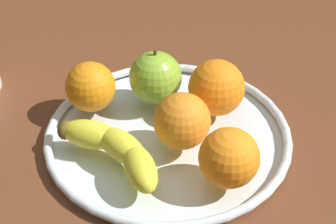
{
  "coord_description": "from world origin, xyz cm",
  "views": [
    {
      "loc": [
        -28.29,
        45.18,
        46.97
      ],
      "look_at": [
        0.0,
        0.0,
        4.8
      ],
      "focal_mm": 54.43,
      "sensor_mm": 36.0,
      "label": 1
    }
  ],
  "objects_px": {
    "fruit_bowl": "(168,134)",
    "orange_center": "(182,121)",
    "orange_back_right": "(216,88)",
    "orange_front_right": "(229,158)",
    "apple": "(156,77)",
    "banana": "(115,148)",
    "orange_front_left": "(90,87)"
  },
  "relations": [
    {
      "from": "fruit_bowl",
      "to": "orange_center",
      "type": "distance_m",
      "value": 0.06
    },
    {
      "from": "orange_back_right",
      "to": "orange_front_right",
      "type": "xyz_separation_m",
      "value": [
        -0.08,
        0.11,
        -0.0
      ]
    },
    {
      "from": "orange_back_right",
      "to": "fruit_bowl",
      "type": "bearing_deg",
      "value": 64.04
    },
    {
      "from": "fruit_bowl",
      "to": "orange_center",
      "type": "xyz_separation_m",
      "value": [
        -0.03,
        0.01,
        0.05
      ]
    },
    {
      "from": "fruit_bowl",
      "to": "apple",
      "type": "xyz_separation_m",
      "value": [
        0.05,
        -0.05,
        0.05
      ]
    },
    {
      "from": "apple",
      "to": "fruit_bowl",
      "type": "bearing_deg",
      "value": 136.45
    },
    {
      "from": "orange_center",
      "to": "orange_front_right",
      "type": "distance_m",
      "value": 0.09
    },
    {
      "from": "banana",
      "to": "apple",
      "type": "height_order",
      "value": "apple"
    },
    {
      "from": "apple",
      "to": "orange_back_right",
      "type": "xyz_separation_m",
      "value": [
        -0.09,
        -0.02,
        0.0
      ]
    },
    {
      "from": "orange_back_right",
      "to": "orange_front_right",
      "type": "bearing_deg",
      "value": 124.02
    },
    {
      "from": "banana",
      "to": "orange_back_right",
      "type": "height_order",
      "value": "orange_back_right"
    },
    {
      "from": "fruit_bowl",
      "to": "orange_back_right",
      "type": "xyz_separation_m",
      "value": [
        -0.03,
        -0.07,
        0.05
      ]
    },
    {
      "from": "orange_center",
      "to": "orange_front_right",
      "type": "relative_size",
      "value": 1.02
    },
    {
      "from": "orange_center",
      "to": "orange_front_left",
      "type": "xyz_separation_m",
      "value": [
        0.15,
        0.0,
        -0.0
      ]
    },
    {
      "from": "fruit_bowl",
      "to": "banana",
      "type": "height_order",
      "value": "banana"
    },
    {
      "from": "orange_back_right",
      "to": "orange_center",
      "type": "height_order",
      "value": "orange_back_right"
    },
    {
      "from": "fruit_bowl",
      "to": "orange_front_right",
      "type": "height_order",
      "value": "orange_front_right"
    },
    {
      "from": "fruit_bowl",
      "to": "orange_front_right",
      "type": "relative_size",
      "value": 4.61
    },
    {
      "from": "fruit_bowl",
      "to": "orange_front_left",
      "type": "relative_size",
      "value": 4.76
    },
    {
      "from": "orange_back_right",
      "to": "orange_front_left",
      "type": "height_order",
      "value": "orange_back_right"
    },
    {
      "from": "orange_front_right",
      "to": "orange_back_right",
      "type": "bearing_deg",
      "value": -55.98
    },
    {
      "from": "banana",
      "to": "apple",
      "type": "bearing_deg",
      "value": -67.82
    },
    {
      "from": "orange_center",
      "to": "banana",
      "type": "bearing_deg",
      "value": 52.46
    },
    {
      "from": "orange_back_right",
      "to": "orange_front_left",
      "type": "xyz_separation_m",
      "value": [
        0.15,
        0.09,
        -0.0
      ]
    },
    {
      "from": "banana",
      "to": "orange_center",
      "type": "relative_size",
      "value": 2.4
    },
    {
      "from": "banana",
      "to": "orange_front_right",
      "type": "xyz_separation_m",
      "value": [
        -0.14,
        -0.04,
        0.02
      ]
    },
    {
      "from": "apple",
      "to": "orange_back_right",
      "type": "distance_m",
      "value": 0.09
    },
    {
      "from": "orange_center",
      "to": "orange_front_right",
      "type": "xyz_separation_m",
      "value": [
        -0.08,
        0.03,
        -0.0
      ]
    },
    {
      "from": "orange_front_right",
      "to": "fruit_bowl",
      "type": "bearing_deg",
      "value": -20.98
    },
    {
      "from": "orange_center",
      "to": "orange_back_right",
      "type": "bearing_deg",
      "value": -93.16
    },
    {
      "from": "banana",
      "to": "orange_center",
      "type": "distance_m",
      "value": 0.09
    },
    {
      "from": "apple",
      "to": "orange_front_right",
      "type": "distance_m",
      "value": 0.19
    }
  ]
}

